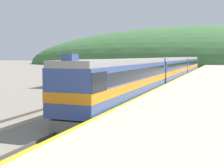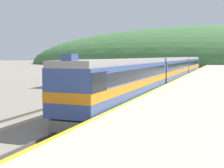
{
  "view_description": "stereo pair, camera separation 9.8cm",
  "coord_description": "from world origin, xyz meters",
  "px_view_note": "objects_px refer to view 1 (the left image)",
  "views": [
    {
      "loc": [
        7.73,
        -0.31,
        4.22
      ],
      "look_at": [
        0.67,
        19.3,
        2.35
      ],
      "focal_mm": 50.0,
      "sensor_mm": 36.0,
      "label": 1
    },
    {
      "loc": [
        7.82,
        -0.27,
        4.22
      ],
      "look_at": [
        0.67,
        19.3,
        2.35
      ],
      "focal_mm": 50.0,
      "sensor_mm": 36.0,
      "label": 2
    }
  ],
  "objects_px": {
    "carriage_third": "(187,65)",
    "express_train_lead_car": "(125,81)",
    "carriage_second": "(169,70)",
    "siding_train": "(161,67)"
  },
  "relations": [
    {
      "from": "carriage_third",
      "to": "express_train_lead_car",
      "type": "bearing_deg",
      "value": -90.0
    },
    {
      "from": "express_train_lead_car",
      "to": "carriage_second",
      "type": "distance_m",
      "value": 22.49
    },
    {
      "from": "express_train_lead_car",
      "to": "siding_train",
      "type": "xyz_separation_m",
      "value": [
        -4.74,
        40.39,
        -0.25
      ]
    },
    {
      "from": "carriage_second",
      "to": "siding_train",
      "type": "distance_m",
      "value": 18.53
    },
    {
      "from": "express_train_lead_car",
      "to": "siding_train",
      "type": "bearing_deg",
      "value": 96.69
    },
    {
      "from": "express_train_lead_car",
      "to": "carriage_third",
      "type": "bearing_deg",
      "value": 90.0
    },
    {
      "from": "express_train_lead_car",
      "to": "carriage_third",
      "type": "distance_m",
      "value": 45.3
    },
    {
      "from": "carriage_second",
      "to": "express_train_lead_car",
      "type": "bearing_deg",
      "value": -90.0
    },
    {
      "from": "carriage_second",
      "to": "carriage_third",
      "type": "height_order",
      "value": "same"
    },
    {
      "from": "siding_train",
      "to": "carriage_second",
      "type": "bearing_deg",
      "value": -75.17
    }
  ]
}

